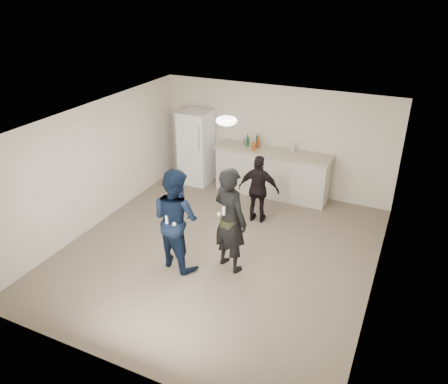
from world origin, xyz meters
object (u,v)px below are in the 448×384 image
at_px(man, 176,219).
at_px(woman, 230,220).
at_px(shaker, 242,142).
at_px(spectator, 259,189).
at_px(fridge, 196,147).
at_px(counter, 271,174).

distance_m(man, woman, 0.93).
relative_size(shaker, spectator, 0.12).
height_order(fridge, woman, woman).
xyz_separation_m(fridge, spectator, (2.10, -1.22, -0.17)).
xyz_separation_m(shaker, man, (0.18, -3.36, -0.26)).
relative_size(counter, spectator, 1.79).
bearing_deg(fridge, man, -67.45).
distance_m(fridge, spectator, 2.43).
bearing_deg(woman, fridge, -31.93).
bearing_deg(man, shaker, -70.50).
bearing_deg(fridge, counter, 2.08).
xyz_separation_m(man, woman, (0.88, 0.31, 0.03)).
relative_size(counter, man, 1.42).
distance_m(shaker, man, 3.38).
xyz_separation_m(fridge, man, (1.35, -3.26, 0.02)).
xyz_separation_m(counter, shaker, (-0.76, 0.03, 0.65)).
distance_m(fridge, man, 3.53).
bearing_deg(man, fridge, -51.06).
relative_size(fridge, woman, 0.95).
distance_m(woman, spectator, 1.75).
bearing_deg(spectator, counter, -88.99).
bearing_deg(spectator, fridge, -36.56).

